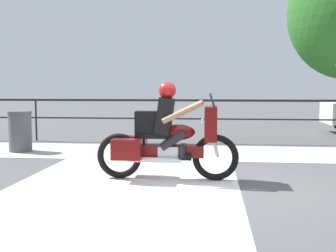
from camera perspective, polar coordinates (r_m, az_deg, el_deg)
The scene contains 6 objects.
ground_plane at distance 6.61m, azimuth 6.12°, elevation -8.19°, with size 120.00×120.00×0.00m, color #4C4C4F.
sidewalk_band at distance 9.95m, azimuth 6.10°, elevation -3.62°, with size 44.00×2.40×0.01m, color #B7B2A8.
crosswalk_band at distance 6.56m, azimuth -6.03°, elevation -8.27°, with size 3.54×6.00×0.01m, color silver.
fence_railing at distance 11.68m, azimuth 6.14°, elevation 2.35°, with size 36.00×0.05×1.21m.
motorcycle at distance 6.98m, azimuth -0.24°, elevation -1.53°, with size 2.38×0.76×1.63m.
trash_bin at distance 10.63m, azimuth -19.40°, elevation -0.68°, with size 0.56×0.56×0.98m.
Camera 1 is at (-0.02, -6.43, 1.53)m, focal length 45.00 mm.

